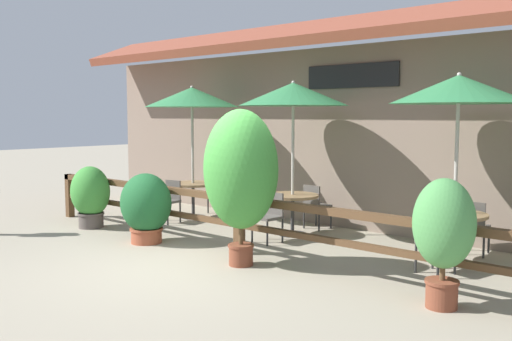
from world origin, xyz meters
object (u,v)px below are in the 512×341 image
object	(u,v)px
chair_middle_wallside	(316,204)
dining_table_near	(193,190)
dining_table_middle	(293,202)
dining_table_far	(454,223)
patio_umbrella_far	(459,90)
potted_plant_small_flowering	(90,195)
potted_plant_broad_leaf	(241,171)
chair_near_wallside	(217,192)
potted_plant_entrance_palm	(444,230)
chair_far_streetside	(439,239)
patio_umbrella_near	(192,97)
chair_middle_streetside	(270,214)
chair_far_wallside	(474,224)
chair_near_streetside	(169,199)
patio_umbrella_middle	(293,94)
potted_plant_tall_tropical	(146,206)

from	to	relation	value
chair_middle_wallside	dining_table_near	bearing A→B (deg)	19.05
dining_table_near	dining_table_middle	distance (m)	2.75
dining_table_near	dining_table_middle	bearing A→B (deg)	0.08
chair_middle_wallside	dining_table_far	distance (m)	3.19
dining_table_middle	dining_table_far	size ratio (longest dim) A/B	1.00
patio_umbrella_far	potted_plant_small_flowering	size ratio (longest dim) A/B	2.33
chair_middle_wallside	potted_plant_broad_leaf	size ratio (longest dim) A/B	0.37
chair_near_wallside	potted_plant_small_flowering	xyz separation A→B (m)	(-0.75, -2.82, 0.17)
chair_near_wallside	dining_table_middle	world-z (taller)	chair_near_wallside
potted_plant_broad_leaf	potted_plant_entrance_palm	world-z (taller)	potted_plant_broad_leaf
chair_far_streetside	potted_plant_small_flowering	size ratio (longest dim) A/B	0.71
patio_umbrella_far	potted_plant_entrance_palm	size ratio (longest dim) A/B	1.88
dining_table_far	dining_table_middle	bearing A→B (deg)	-180.00
chair_middle_wallside	patio_umbrella_near	bearing A→B (deg)	19.05
potted_plant_broad_leaf	potted_plant_entrance_palm	bearing A→B (deg)	2.87
chair_middle_streetside	chair_far_wallside	world-z (taller)	same
potted_plant_small_flowering	potted_plant_entrance_palm	bearing A→B (deg)	0.20
chair_far_streetside	potted_plant_entrance_palm	size ratio (longest dim) A/B	0.57
chair_near_streetside	patio_umbrella_middle	bearing A→B (deg)	7.89
dining_table_near	potted_plant_small_flowering	xyz separation A→B (m)	(-0.71, -2.11, 0.05)
dining_table_near	potted_plant_entrance_palm	bearing A→B (deg)	-17.64
chair_far_wallside	potted_plant_small_flowering	distance (m)	7.17
chair_near_wallside	chair_middle_streetside	bearing A→B (deg)	155.99
chair_near_wallside	chair_far_wallside	bearing A→B (deg)	-176.52
chair_middle_wallside	patio_umbrella_far	world-z (taller)	patio_umbrella_far
patio_umbrella_near	patio_umbrella_far	xyz separation A→B (m)	(5.84, 0.00, 0.00)
dining_table_far	chair_far_streetside	bearing A→B (deg)	-84.79
patio_umbrella_near	potted_plant_entrance_palm	xyz separation A→B (m)	(6.56, -2.09, -1.70)
dining_table_near	dining_table_far	world-z (taller)	same
chair_middle_wallside	potted_plant_broad_leaf	world-z (taller)	potted_plant_broad_leaf
chair_far_wallside	patio_umbrella_middle	bearing A→B (deg)	4.40
chair_middle_streetside	chair_middle_wallside	bearing A→B (deg)	97.70
chair_near_wallside	patio_umbrella_far	distance (m)	6.22
chair_near_streetside	chair_far_wallside	bearing A→B (deg)	6.61
chair_far_wallside	potted_plant_small_flowering	xyz separation A→B (m)	(-6.60, -2.80, 0.17)
dining_table_middle	patio_umbrella_far	distance (m)	3.69
patio_umbrella_far	chair_near_wallside	bearing A→B (deg)	173.06
patio_umbrella_near	chair_middle_streetside	bearing A→B (deg)	-14.83
chair_far_streetside	chair_far_wallside	size ratio (longest dim) A/B	1.00
potted_plant_tall_tropical	potted_plant_entrance_palm	size ratio (longest dim) A/B	0.81
chair_near_wallside	potted_plant_tall_tropical	bearing A→B (deg)	115.42
potted_plant_tall_tropical	dining_table_near	bearing A→B (deg)	118.64
chair_middle_streetside	dining_table_far	distance (m)	3.12
dining_table_near	patio_umbrella_middle	world-z (taller)	patio_umbrella_middle
chair_middle_wallside	potted_plant_broad_leaf	distance (m)	3.22
chair_far_wallside	potted_plant_broad_leaf	world-z (taller)	potted_plant_broad_leaf
chair_middle_streetside	patio_umbrella_far	bearing A→B (deg)	18.71
dining_table_far	chair_far_wallside	distance (m)	0.70
patio_umbrella_near	potted_plant_tall_tropical	bearing A→B (deg)	-61.36
dining_table_far	potted_plant_tall_tropical	xyz separation A→B (m)	(-4.63, -2.23, 0.04)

